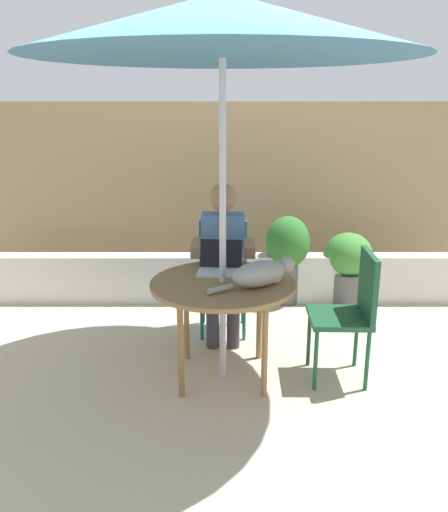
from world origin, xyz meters
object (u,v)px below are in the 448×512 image
object	(u,v)px
potted_plant_near_fence	(349,264)
potted_plant_by_chair	(289,252)
person_seated	(224,253)
laptop	(222,262)
patio_umbrella	(224,26)
chair_empty	(354,306)
chair_occupied	(224,267)
cat	(264,273)
patio_table	(224,290)

from	to	relation	value
potted_plant_near_fence	potted_plant_by_chair	world-z (taller)	potted_plant_by_chair
person_seated	laptop	size ratio (longest dim) A/B	3.86
potted_plant_by_chair	patio_umbrella	bearing A→B (deg)	-112.76
chair_empty	potted_plant_by_chair	bearing A→B (deg)	100.45
chair_occupied	cat	size ratio (longest dim) A/B	1.55
laptop	potted_plant_near_fence	distance (m)	1.76
laptop	person_seated	bearing A→B (deg)	87.68
patio_table	cat	xyz separation A→B (m)	(0.26, -0.07, 0.14)
chair_empty	laptop	bearing A→B (deg)	163.79
patio_umbrella	person_seated	distance (m)	1.72
potted_plant_by_chair	chair_occupied	bearing A→B (deg)	-135.14
patio_table	laptop	bearing A→B (deg)	94.29
patio_table	chair_empty	size ratio (longest dim) A/B	1.08
patio_umbrella	person_seated	xyz separation A→B (m)	(0.00, 0.68, -1.58)
patio_table	patio_umbrella	distance (m)	1.65
laptop	potted_plant_by_chair	bearing A→B (deg)	62.62
chair_empty	potted_plant_near_fence	distance (m)	1.53
patio_umbrella	laptop	size ratio (longest dim) A/B	7.65
person_seated	potted_plant_by_chair	xyz separation A→B (m)	(0.60, 0.76, -0.21)
chair_occupied	cat	xyz separation A→B (m)	(0.26, -0.91, 0.25)
chair_occupied	potted_plant_near_fence	size ratio (longest dim) A/B	1.35
patio_umbrella	potted_plant_near_fence	xyz separation A→B (m)	(1.19, 1.46, -1.92)
patio_table	chair_empty	bearing A→B (deg)	-1.33
patio_umbrella	cat	distance (m)	1.53
patio_table	laptop	xyz separation A→B (m)	(-0.02, 0.24, 0.12)
patio_umbrella	chair_occupied	xyz separation A→B (m)	(0.00, 0.84, -1.75)
chair_empty	patio_umbrella	bearing A→B (deg)	178.67
chair_empty	potted_plant_by_chair	world-z (taller)	chair_empty
chair_occupied	laptop	distance (m)	0.64
patio_table	person_seated	size ratio (longest dim) A/B	0.78
chair_occupied	potted_plant_by_chair	xyz separation A→B (m)	(0.60, 0.60, -0.04)
laptop	cat	bearing A→B (deg)	-48.34
patio_table	cat	size ratio (longest dim) A/B	1.67
chair_occupied	chair_empty	world-z (taller)	same
patio_umbrella	laptop	xyz separation A→B (m)	(-0.02, 0.24, -1.52)
chair_empty	cat	xyz separation A→B (m)	(-0.62, -0.05, 0.25)
potted_plant_near_fence	potted_plant_by_chair	xyz separation A→B (m)	(-0.58, -0.02, 0.13)
patio_table	potted_plant_by_chair	bearing A→B (deg)	67.24
person_seated	potted_plant_by_chair	size ratio (longest dim) A/B	1.49
chair_empty	potted_plant_by_chair	distance (m)	1.49
person_seated	cat	bearing A→B (deg)	-71.06
chair_occupied	person_seated	distance (m)	0.23
patio_umbrella	chair_empty	world-z (taller)	patio_umbrella
chair_occupied	potted_plant_near_fence	bearing A→B (deg)	27.71
potted_plant_near_fence	chair_occupied	bearing A→B (deg)	-152.29
potted_plant_near_fence	laptop	bearing A→B (deg)	-134.55
cat	person_seated	bearing A→B (deg)	108.94
person_seated	laptop	distance (m)	0.45
chair_occupied	cat	distance (m)	0.98
cat	laptop	bearing A→B (deg)	131.66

